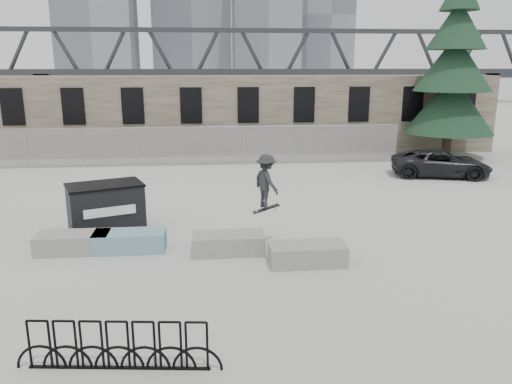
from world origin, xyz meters
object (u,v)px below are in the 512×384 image
at_px(bike_rack, 118,346).
at_px(dumpster, 106,207).
at_px(planter_offset, 307,253).
at_px(skateboarder, 266,182).
at_px(planter_center_left, 130,240).
at_px(spruce_tree, 453,71).
at_px(planter_far_left, 73,242).
at_px(suv, 441,163).
at_px(planter_center_right, 228,243).

bearing_deg(bike_rack, dumpster, 102.13).
bearing_deg(planter_offset, skateboarder, 117.77).
distance_m(planter_offset, skateboarder, 2.48).
bearing_deg(planter_center_left, planter_offset, -16.96).
height_order(dumpster, spruce_tree, spruce_tree).
bearing_deg(dumpster, planter_center_left, -84.04).
bearing_deg(skateboarder, dumpster, 43.51).
distance_m(planter_far_left, suv, 16.95).
relative_size(planter_center_left, planter_center_right, 1.00).
relative_size(dumpster, spruce_tree, 0.23).
bearing_deg(skateboarder, planter_center_right, 94.18).
xyz_separation_m(planter_center_left, spruce_tree, (15.68, 13.26, 4.50)).
height_order(dumpster, bike_rack, dumpster).
distance_m(dumpster, suv, 15.56).
height_order(planter_far_left, planter_center_right, same).
bearing_deg(bike_rack, planter_far_left, 110.97).
height_order(planter_offset, bike_rack, bike_rack).
relative_size(planter_far_left, planter_offset, 1.00).
xyz_separation_m(planter_far_left, bike_rack, (2.22, -5.80, 0.14)).
bearing_deg(planter_center_right, planter_center_left, 170.68).
distance_m(planter_far_left, skateboarder, 5.68).
distance_m(planter_offset, bike_rack, 5.98).
xyz_separation_m(bike_rack, suv, (12.45, 14.28, 0.19)).
relative_size(planter_far_left, planter_center_right, 1.00).
bearing_deg(planter_center_right, suv, 40.87).
xyz_separation_m(dumpster, bike_rack, (1.66, -7.72, -0.32)).
bearing_deg(skateboarder, spruce_tree, -69.47).
distance_m(planter_center_right, skateboarder, 2.05).
height_order(bike_rack, skateboarder, skateboarder).
bearing_deg(planter_offset, suv, 50.15).
bearing_deg(bike_rack, planter_center_left, 96.57).
distance_m(planter_center_right, dumpster, 4.49).
height_order(planter_offset, spruce_tree, spruce_tree).
height_order(planter_center_left, suv, suv).
xyz_separation_m(planter_offset, skateboarder, (-0.90, 1.70, 1.56)).
relative_size(planter_center_right, spruce_tree, 0.17).
xyz_separation_m(planter_center_right, bike_rack, (-2.10, -5.33, 0.14)).
distance_m(planter_center_right, planter_offset, 2.27).
height_order(planter_offset, dumpster, dumpster).
height_order(planter_center_right, dumpster, dumpster).
distance_m(planter_far_left, planter_center_right, 4.35).
bearing_deg(planter_far_left, planter_offset, -13.14).
bearing_deg(planter_center_left, planter_center_right, -9.32).
xyz_separation_m(spruce_tree, skateboarder, (-11.77, -13.02, -2.93)).
bearing_deg(planter_far_left, skateboarder, 2.31).
relative_size(planter_far_left, bike_rack, 0.56).
relative_size(planter_center_right, suv, 0.44).
relative_size(planter_center_left, bike_rack, 0.56).
bearing_deg(suv, dumpster, 128.76).
height_order(planter_far_left, planter_offset, same).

